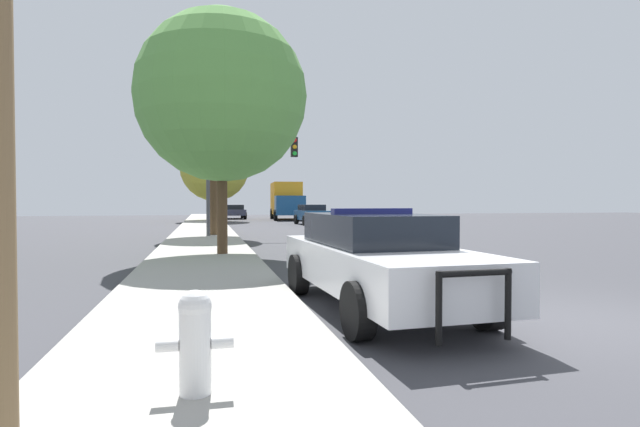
% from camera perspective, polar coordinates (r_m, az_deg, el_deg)
% --- Properties ---
extents(ground_plane, '(110.00, 110.00, 0.00)m').
position_cam_1_polar(ground_plane, '(7.91, 27.53, -10.88)').
color(ground_plane, '#3D3D42').
extents(sidewalk_left, '(3.00, 110.00, 0.13)m').
position_cam_1_polar(sidewalk_left, '(6.08, -13.49, -13.86)').
color(sidewalk_left, '#A3A099').
rests_on(sidewalk_left, ground_plane).
extents(police_car, '(2.20, 5.17, 1.55)m').
position_cam_1_polar(police_car, '(7.79, 6.48, -5.07)').
color(police_car, white).
rests_on(police_car, ground_plane).
extents(fire_hydrant, '(0.60, 0.26, 0.83)m').
position_cam_1_polar(fire_hydrant, '(4.20, -14.08, -13.71)').
color(fire_hydrant, white).
rests_on(fire_hydrant, sidewalk_left).
extents(traffic_light, '(4.10, 0.35, 4.61)m').
position_cam_1_polar(traffic_light, '(22.73, -8.35, 5.89)').
color(traffic_light, '#424247').
rests_on(traffic_light, sidewalk_left).
extents(car_background_distant, '(2.11, 4.64, 1.32)m').
position_cam_1_polar(car_background_distant, '(47.72, -9.78, 0.27)').
color(car_background_distant, '#333856').
rests_on(car_background_distant, ground_plane).
extents(car_background_oncoming, '(2.18, 4.02, 1.42)m').
position_cam_1_polar(car_background_oncoming, '(35.41, -0.90, -0.04)').
color(car_background_oncoming, navy).
rests_on(car_background_oncoming, ground_plane).
extents(box_truck, '(3.02, 7.26, 3.36)m').
position_cam_1_polar(box_truck, '(45.28, -3.84, 1.56)').
color(box_truck, navy).
rests_on(box_truck, ground_plane).
extents(tree_sidewalk_mid, '(4.09, 4.09, 7.22)m').
position_cam_1_polar(tree_sidewalk_mid, '(23.54, -12.13, 10.24)').
color(tree_sidewalk_mid, '#4C3823').
rests_on(tree_sidewalk_mid, sidewalk_left).
extents(tree_sidewalk_far, '(5.60, 5.60, 7.14)m').
position_cam_1_polar(tree_sidewalk_far, '(41.88, -11.95, 5.23)').
color(tree_sidewalk_far, '#4C3823').
rests_on(tree_sidewalk_far, sidewalk_left).
extents(tree_sidewalk_near, '(4.96, 4.96, 7.06)m').
position_cam_1_polar(tree_sidewalk_near, '(15.15, -11.18, 12.97)').
color(tree_sidewalk_near, '#4C3823').
rests_on(tree_sidewalk_near, sidewalk_left).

